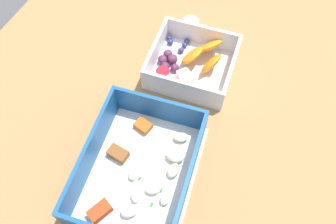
# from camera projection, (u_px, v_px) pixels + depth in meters

# --- Properties ---
(table_surface) EXTENTS (0.80, 0.80, 0.02)m
(table_surface) POSITION_uv_depth(u_px,v_px,m) (175.00, 113.00, 0.61)
(table_surface) COLOR #9E7547
(table_surface) RESTS_ON ground
(pasta_container) EXTENTS (0.23, 0.18, 0.06)m
(pasta_container) POSITION_uv_depth(u_px,v_px,m) (139.00, 170.00, 0.52)
(pasta_container) COLOR white
(pasta_container) RESTS_ON table_surface
(fruit_bowl) EXTENTS (0.15, 0.16, 0.06)m
(fruit_bowl) POSITION_uv_depth(u_px,v_px,m) (192.00, 63.00, 0.62)
(fruit_bowl) COLOR white
(fruit_bowl) RESTS_ON table_surface
(paper_cup_liner) EXTENTS (0.03, 0.03, 0.01)m
(paper_cup_liner) POSITION_uv_depth(u_px,v_px,m) (190.00, 23.00, 0.69)
(paper_cup_liner) COLOR white
(paper_cup_liner) RESTS_ON table_surface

